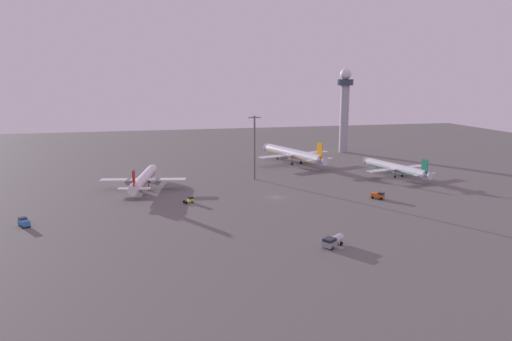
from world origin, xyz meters
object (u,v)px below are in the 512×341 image
baggage_tractor (378,195)px  airplane_far_stand (294,154)px  fuel_truck (333,241)px  airplane_near_gate (396,168)px  apron_light_west (255,143)px  control_tower (345,105)px  airplane_taxiway_distant (144,179)px  maintenance_van (24,222)px  pushback_tug (190,200)px

baggage_tractor → airplane_far_stand: bearing=-134.0°
fuel_truck → baggage_tractor: 48.54m
airplane_near_gate → apron_light_west: apron_light_west is taller
airplane_near_gate → apron_light_west: bearing=157.2°
control_tower → baggage_tractor: size_ratio=9.53×
baggage_tractor → airplane_near_gate: bearing=-177.8°
control_tower → fuel_truck: control_tower is taller
airplane_near_gate → fuel_truck: bearing=-142.9°
airplane_taxiway_distant → fuel_truck: 80.08m
airplane_far_stand → apron_light_west: size_ratio=1.84×
airplane_taxiway_distant → baggage_tractor: 78.97m
airplane_far_stand → apron_light_west: bearing=-148.7°
fuel_truck → baggage_tractor: bearing=-74.2°
airplane_far_stand → maintenance_van: bearing=-161.1°
control_tower → airplane_taxiway_distant: bearing=-148.7°
control_tower → airplane_far_stand: size_ratio=0.95×
airplane_far_stand → maintenance_van: size_ratio=9.72×
control_tower → fuel_truck: bearing=-114.3°
airplane_taxiway_distant → maintenance_van: size_ratio=8.18×
control_tower → apron_light_west: 80.81m
control_tower → apron_light_west: size_ratio=1.76×
airplane_near_gate → airplane_far_stand: bearing=115.5°
airplane_near_gate → pushback_tug: bearing=180.0°
control_tower → airplane_near_gate: bearing=-94.4°
maintenance_van → baggage_tractor: 103.47m
airplane_near_gate → pushback_tug: airplane_near_gate is taller
apron_light_west → airplane_taxiway_distant: bearing=-170.1°
apron_light_west → airplane_far_stand: bearing=48.8°
airplane_taxiway_distant → airplane_far_stand: airplane_far_stand is taller
baggage_tractor → fuel_truck: bearing=0.3°
control_tower → pushback_tug: control_tower is taller
fuel_truck → baggage_tractor: size_ratio=1.43×
airplane_far_stand → fuel_truck: (-23.41, -103.21, -3.05)m
airplane_far_stand → maintenance_van: 119.34m
airplane_near_gate → pushback_tug: 84.39m
airplane_taxiway_distant → baggage_tractor: bearing=-11.9°
airplane_taxiway_distant → apron_light_west: 42.87m
fuel_truck → control_tower: bearing=-59.2°
airplane_near_gate → maintenance_van: (-126.09, -34.90, -2.25)m
airplane_near_gate → airplane_taxiway_distant: bearing=165.1°
airplane_near_gate → baggage_tractor: size_ratio=7.85×
airplane_taxiway_distant → pushback_tug: 26.01m
airplane_far_stand → maintenance_van: airplane_far_stand is taller
apron_light_west → pushback_tug: bearing=-133.1°
airplane_near_gate → airplane_taxiway_distant: (-95.52, 0.84, 0.22)m
control_tower → apron_light_west: control_tower is taller
airplane_taxiway_distant → apron_light_west: apron_light_west is taller
pushback_tug → baggage_tractor: 59.58m
fuel_truck → apron_light_west: size_ratio=0.26×
fuel_truck → apron_light_west: (-1.00, 75.28, 12.49)m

